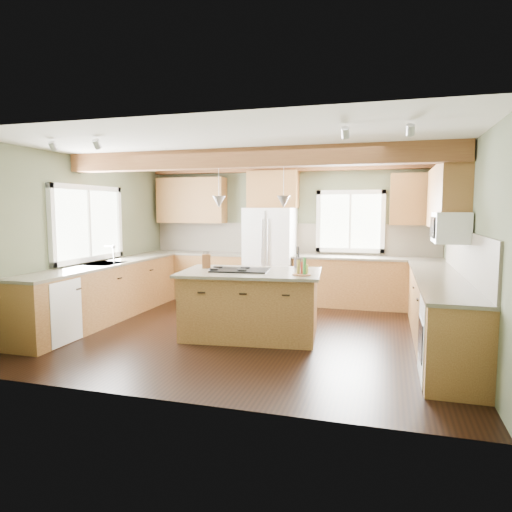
# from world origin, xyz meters

# --- Properties ---
(floor) EXTENTS (5.60, 5.60, 0.00)m
(floor) POSITION_xyz_m (0.00, 0.00, 0.00)
(floor) COLOR black
(floor) RESTS_ON ground
(ceiling) EXTENTS (5.60, 5.60, 0.00)m
(ceiling) POSITION_xyz_m (0.00, 0.00, 2.60)
(ceiling) COLOR silver
(ceiling) RESTS_ON wall_back
(wall_back) EXTENTS (5.60, 0.00, 5.60)m
(wall_back) POSITION_xyz_m (0.00, 2.50, 1.30)
(wall_back) COLOR #4D553C
(wall_back) RESTS_ON ground
(wall_left) EXTENTS (0.00, 5.00, 5.00)m
(wall_left) POSITION_xyz_m (-2.80, 0.00, 1.30)
(wall_left) COLOR #4D553C
(wall_left) RESTS_ON ground
(wall_right) EXTENTS (0.00, 5.00, 5.00)m
(wall_right) POSITION_xyz_m (2.80, 0.00, 1.30)
(wall_right) COLOR #4D553C
(wall_right) RESTS_ON ground
(ceiling_beam) EXTENTS (5.55, 0.26, 0.26)m
(ceiling_beam) POSITION_xyz_m (0.00, -0.17, 2.47)
(ceiling_beam) COLOR brown
(ceiling_beam) RESTS_ON ceiling
(soffit_trim) EXTENTS (5.55, 0.20, 0.10)m
(soffit_trim) POSITION_xyz_m (0.00, 2.40, 2.54)
(soffit_trim) COLOR brown
(soffit_trim) RESTS_ON ceiling
(backsplash_back) EXTENTS (5.58, 0.03, 0.58)m
(backsplash_back) POSITION_xyz_m (0.00, 2.48, 1.21)
(backsplash_back) COLOR brown
(backsplash_back) RESTS_ON wall_back
(backsplash_right) EXTENTS (0.03, 3.70, 0.58)m
(backsplash_right) POSITION_xyz_m (2.78, 0.05, 1.21)
(backsplash_right) COLOR brown
(backsplash_right) RESTS_ON wall_right
(base_cab_back_left) EXTENTS (2.02, 0.60, 0.88)m
(base_cab_back_left) POSITION_xyz_m (-1.79, 2.20, 0.44)
(base_cab_back_left) COLOR brown
(base_cab_back_left) RESTS_ON floor
(counter_back_left) EXTENTS (2.06, 0.64, 0.04)m
(counter_back_left) POSITION_xyz_m (-1.79, 2.20, 0.90)
(counter_back_left) COLOR #433E31
(counter_back_left) RESTS_ON base_cab_back_left
(base_cab_back_right) EXTENTS (2.62, 0.60, 0.88)m
(base_cab_back_right) POSITION_xyz_m (1.49, 2.20, 0.44)
(base_cab_back_right) COLOR brown
(base_cab_back_right) RESTS_ON floor
(counter_back_right) EXTENTS (2.66, 0.64, 0.04)m
(counter_back_right) POSITION_xyz_m (1.49, 2.20, 0.90)
(counter_back_right) COLOR #433E31
(counter_back_right) RESTS_ON base_cab_back_right
(base_cab_left) EXTENTS (0.60, 3.70, 0.88)m
(base_cab_left) POSITION_xyz_m (-2.50, 0.05, 0.44)
(base_cab_left) COLOR brown
(base_cab_left) RESTS_ON floor
(counter_left) EXTENTS (0.64, 3.74, 0.04)m
(counter_left) POSITION_xyz_m (-2.50, 0.05, 0.90)
(counter_left) COLOR #433E31
(counter_left) RESTS_ON base_cab_left
(base_cab_right) EXTENTS (0.60, 3.70, 0.88)m
(base_cab_right) POSITION_xyz_m (2.50, 0.05, 0.44)
(base_cab_right) COLOR brown
(base_cab_right) RESTS_ON floor
(counter_right) EXTENTS (0.64, 3.74, 0.04)m
(counter_right) POSITION_xyz_m (2.50, 0.05, 0.90)
(counter_right) COLOR #433E31
(counter_right) RESTS_ON base_cab_right
(upper_cab_back_left) EXTENTS (1.40, 0.35, 0.90)m
(upper_cab_back_left) POSITION_xyz_m (-1.99, 2.33, 1.95)
(upper_cab_back_left) COLOR brown
(upper_cab_back_left) RESTS_ON wall_back
(upper_cab_over_fridge) EXTENTS (0.96, 0.35, 0.70)m
(upper_cab_over_fridge) POSITION_xyz_m (-0.30, 2.33, 2.15)
(upper_cab_over_fridge) COLOR brown
(upper_cab_over_fridge) RESTS_ON wall_back
(upper_cab_right) EXTENTS (0.35, 2.20, 0.90)m
(upper_cab_right) POSITION_xyz_m (2.62, 0.90, 1.95)
(upper_cab_right) COLOR brown
(upper_cab_right) RESTS_ON wall_right
(upper_cab_back_corner) EXTENTS (0.90, 0.35, 0.90)m
(upper_cab_back_corner) POSITION_xyz_m (2.30, 2.33, 1.95)
(upper_cab_back_corner) COLOR brown
(upper_cab_back_corner) RESTS_ON wall_back
(window_left) EXTENTS (0.04, 1.60, 1.05)m
(window_left) POSITION_xyz_m (-2.78, 0.05, 1.55)
(window_left) COLOR white
(window_left) RESTS_ON wall_left
(window_back) EXTENTS (1.10, 0.04, 1.00)m
(window_back) POSITION_xyz_m (1.15, 2.48, 1.55)
(window_back) COLOR white
(window_back) RESTS_ON wall_back
(sink) EXTENTS (0.50, 0.65, 0.03)m
(sink) POSITION_xyz_m (-2.50, 0.05, 0.91)
(sink) COLOR #262628
(sink) RESTS_ON counter_left
(faucet) EXTENTS (0.02, 0.02, 0.28)m
(faucet) POSITION_xyz_m (-2.32, 0.05, 1.05)
(faucet) COLOR #B2B2B7
(faucet) RESTS_ON sink
(dishwasher) EXTENTS (0.60, 0.60, 0.84)m
(dishwasher) POSITION_xyz_m (-2.49, -1.25, 0.43)
(dishwasher) COLOR white
(dishwasher) RESTS_ON floor
(oven) EXTENTS (0.60, 0.72, 0.84)m
(oven) POSITION_xyz_m (2.49, -1.25, 0.43)
(oven) COLOR white
(oven) RESTS_ON floor
(microwave) EXTENTS (0.40, 0.70, 0.38)m
(microwave) POSITION_xyz_m (2.58, -0.05, 1.55)
(microwave) COLOR white
(microwave) RESTS_ON wall_right
(pendant_left) EXTENTS (0.18, 0.18, 0.16)m
(pendant_left) POSITION_xyz_m (-0.44, -0.22, 1.88)
(pendant_left) COLOR #B2B2B7
(pendant_left) RESTS_ON ceiling
(pendant_right) EXTENTS (0.18, 0.18, 0.16)m
(pendant_right) POSITION_xyz_m (0.45, -0.12, 1.88)
(pendant_right) COLOR #B2B2B7
(pendant_right) RESTS_ON ceiling
(refrigerator) EXTENTS (0.90, 0.74, 1.80)m
(refrigerator) POSITION_xyz_m (-0.30, 2.12, 0.90)
(refrigerator) COLOR white
(refrigerator) RESTS_ON floor
(island) EXTENTS (1.91, 1.29, 0.88)m
(island) POSITION_xyz_m (0.01, -0.17, 0.44)
(island) COLOR olive
(island) RESTS_ON floor
(island_top) EXTENTS (2.05, 1.43, 0.04)m
(island_top) POSITION_xyz_m (0.01, -0.17, 0.90)
(island_top) COLOR #433E31
(island_top) RESTS_ON island
(cooktop) EXTENTS (0.83, 0.60, 0.02)m
(cooktop) POSITION_xyz_m (-0.14, -0.19, 0.93)
(cooktop) COLOR black
(cooktop) RESTS_ON island_top
(knife_block) EXTENTS (0.15, 0.13, 0.20)m
(knife_block) POSITION_xyz_m (-0.71, -0.06, 1.02)
(knife_block) COLOR brown
(knife_block) RESTS_ON island_top
(utensil_crock) EXTENTS (0.13, 0.13, 0.14)m
(utensil_crock) POSITION_xyz_m (0.56, 0.40, 0.99)
(utensil_crock) COLOR #473D39
(utensil_crock) RESTS_ON island_top
(bottle_tray) EXTENTS (0.29, 0.29, 0.22)m
(bottle_tray) POSITION_xyz_m (0.76, -0.37, 1.03)
(bottle_tray) COLOR brown
(bottle_tray) RESTS_ON island_top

